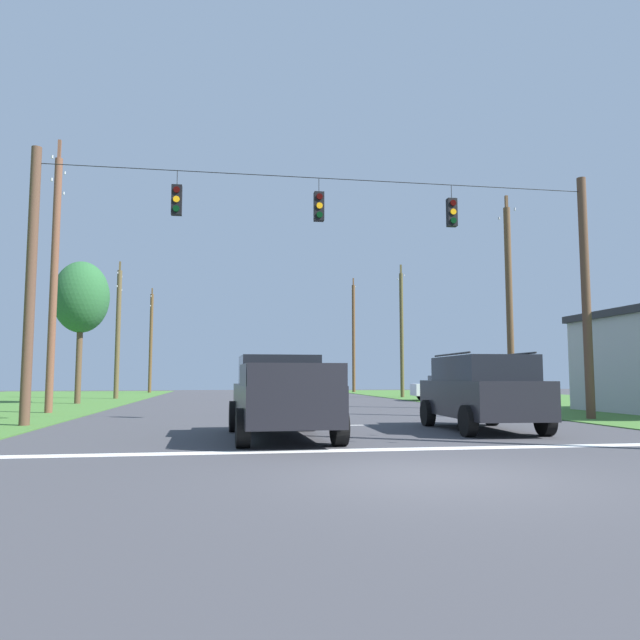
# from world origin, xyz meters

# --- Properties ---
(ground_plane) EXTENTS (120.00, 120.00, 0.00)m
(ground_plane) POSITION_xyz_m (0.00, 0.00, 0.00)
(ground_plane) COLOR #3D3D42
(stop_bar_stripe) EXTENTS (15.26, 0.45, 0.01)m
(stop_bar_stripe) POSITION_xyz_m (0.00, 3.14, 0.00)
(stop_bar_stripe) COLOR white
(stop_bar_stripe) RESTS_ON ground
(lane_dash_0) EXTENTS (2.50, 0.15, 0.01)m
(lane_dash_0) POSITION_xyz_m (0.00, 9.14, 0.00)
(lane_dash_0) COLOR white
(lane_dash_0) RESTS_ON ground
(lane_dash_1) EXTENTS (2.50, 0.15, 0.01)m
(lane_dash_1) POSITION_xyz_m (0.00, 15.92, 0.00)
(lane_dash_1) COLOR white
(lane_dash_1) RESTS_ON ground
(lane_dash_2) EXTENTS (2.50, 0.15, 0.01)m
(lane_dash_2) POSITION_xyz_m (0.00, 21.44, 0.00)
(lane_dash_2) COLOR white
(lane_dash_2) RESTS_ON ground
(overhead_signal_span) EXTENTS (18.26, 0.31, 8.37)m
(overhead_signal_span) POSITION_xyz_m (0.20, 10.24, 4.57)
(overhead_signal_span) COLOR brown
(overhead_signal_span) RESTS_ON ground
(pickup_truck) EXTENTS (2.40, 5.45, 1.95)m
(pickup_truck) POSITION_xyz_m (-1.69, 5.81, 0.97)
(pickup_truck) COLOR black
(pickup_truck) RESTS_ON ground
(suv_black) EXTENTS (2.37, 4.87, 2.05)m
(suv_black) POSITION_xyz_m (3.80, 6.83, 1.06)
(suv_black) COLOR black
(suv_black) RESTS_ON ground
(distant_car_crossing_white) EXTENTS (4.45, 2.34, 1.52)m
(distant_car_crossing_white) POSITION_xyz_m (10.38, 26.30, 0.79)
(distant_car_crossing_white) COLOR silver
(distant_car_crossing_white) RESTS_ON ground
(utility_pole_mid_right) EXTENTS (0.30, 1.63, 9.67)m
(utility_pole_mid_right) POSITION_xyz_m (9.58, 16.55, 4.70)
(utility_pole_mid_right) COLOR brown
(utility_pole_mid_right) RESTS_ON ground
(utility_pole_far_right) EXTENTS (0.27, 1.73, 9.45)m
(utility_pole_far_right) POSITION_xyz_m (9.38, 32.49, 4.60)
(utility_pole_far_right) COLOR brown
(utility_pole_far_right) RESTS_ON ground
(utility_pole_near_left) EXTENTS (0.30, 1.81, 10.94)m
(utility_pole_near_left) POSITION_xyz_m (9.18, 47.55, 5.29)
(utility_pole_near_left) COLOR brown
(utility_pole_near_left) RESTS_ON ground
(utility_pole_far_left) EXTENTS (0.30, 1.98, 11.12)m
(utility_pole_far_left) POSITION_xyz_m (-9.82, 16.71, 5.47)
(utility_pole_far_left) COLOR brown
(utility_pole_far_left) RESTS_ON ground
(utility_pole_distant_right) EXTENTS (0.31, 1.92, 9.12)m
(utility_pole_distant_right) POSITION_xyz_m (-9.98, 32.66, 4.50)
(utility_pole_distant_right) COLOR brown
(utility_pole_distant_right) RESTS_ON ground
(utility_pole_distant_left) EXTENTS (0.30, 1.98, 9.62)m
(utility_pole_distant_left) POSITION_xyz_m (-9.68, 48.22, 4.80)
(utility_pole_distant_left) COLOR brown
(utility_pole_distant_left) RESTS_ON ground
(tree_roadside_left) EXTENTS (2.93, 2.93, 7.66)m
(tree_roadside_left) POSITION_xyz_m (-10.69, 25.24, 5.68)
(tree_roadside_left) COLOR brown
(tree_roadside_left) RESTS_ON ground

